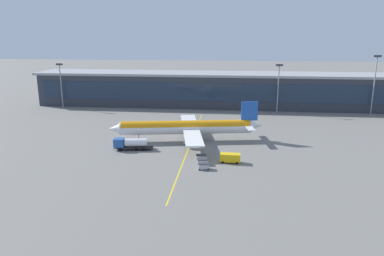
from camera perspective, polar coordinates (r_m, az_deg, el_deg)
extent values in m
plane|color=slate|center=(104.68, 0.92, -2.87)|extent=(700.00, 700.00, 0.00)
cube|color=yellow|center=(106.83, -0.29, -2.51)|extent=(0.76, 80.00, 0.01)
cube|color=#2D333D|center=(163.59, 8.59, 5.74)|extent=(183.99, 20.04, 13.70)
cube|color=#1E2D42|center=(153.53, 8.71, 5.43)|extent=(178.47, 0.16, 7.67)
cube|color=#99999E|center=(162.67, 8.68, 8.30)|extent=(187.67, 20.44, 1.00)
cylinder|color=white|center=(109.13, -0.96, 0.05)|extent=(39.24, 10.77, 3.86)
cylinder|color=orange|center=(109.05, -0.96, 0.23)|extent=(38.44, 10.48, 3.70)
cone|color=white|center=(110.17, -11.90, -0.13)|extent=(4.45, 4.29, 3.66)
cone|color=white|center=(112.02, 9.90, 0.41)|extent=(5.14, 4.05, 3.28)
cube|color=#1E51B2|center=(110.58, 8.97, 2.63)|extent=(5.00, 1.25, 5.78)
cube|color=white|center=(107.76, 9.06, 0.00)|extent=(3.07, 6.43, 0.24)
cube|color=white|center=(115.07, 8.23, 0.95)|extent=(3.07, 6.43, 0.24)
cube|color=white|center=(99.50, 0.19, -1.55)|extent=(7.65, 17.05, 0.40)
cube|color=white|center=(119.12, -0.48, 1.14)|extent=(7.65, 17.05, 0.40)
cylinder|color=#939399|center=(102.66, -0.48, -1.83)|extent=(3.30, 2.62, 2.12)
cylinder|color=#939399|center=(116.52, -0.88, 0.15)|extent=(3.30, 2.62, 2.12)
cylinder|color=black|center=(110.32, -8.29, -1.84)|extent=(1.06, 0.57, 1.00)
cylinder|color=slate|center=(110.03, -8.31, -1.32)|extent=(0.20, 0.20, 2.10)
cylinder|color=black|center=(108.53, 0.33, -1.96)|extent=(1.06, 0.57, 1.00)
cylinder|color=slate|center=(108.24, 0.33, -1.43)|extent=(0.20, 0.20, 2.10)
cylinder|color=black|center=(111.86, 0.21, -1.46)|extent=(1.06, 0.57, 1.00)
cylinder|color=slate|center=(111.57, 0.21, -0.94)|extent=(0.20, 0.20, 2.10)
cube|color=#232326|center=(102.63, -8.88, -2.96)|extent=(10.27, 4.03, 0.50)
cube|color=#26519E|center=(102.87, -11.34, -2.31)|extent=(3.16, 2.91, 2.50)
cube|color=black|center=(102.93, -12.05, -2.05)|extent=(0.52, 2.30, 1.12)
cylinder|color=silver|center=(102.21, -8.75, -2.24)|extent=(6.27, 3.11, 2.20)
cylinder|color=black|center=(102.10, -11.09, -3.31)|extent=(1.04, 0.50, 1.00)
cylinder|color=black|center=(104.34, -10.90, -2.91)|extent=(1.04, 0.50, 1.00)
cylinder|color=black|center=(101.55, -8.77, -3.30)|extent=(1.04, 0.50, 1.00)
cylinder|color=black|center=(103.80, -8.64, -2.90)|extent=(1.04, 0.50, 1.00)
cylinder|color=black|center=(101.34, -7.59, -3.29)|extent=(1.04, 0.50, 1.00)
cylinder|color=black|center=(103.59, -7.48, -2.89)|extent=(1.04, 0.50, 1.00)
cube|color=yellow|center=(91.79, 5.98, -4.61)|extent=(5.08, 2.29, 2.00)
cube|color=black|center=(91.74, 5.20, -4.37)|extent=(1.82, 1.96, 0.60)
cylinder|color=black|center=(91.32, 4.83, -5.35)|extent=(0.61, 0.27, 0.60)
cylinder|color=black|center=(93.10, 4.92, -4.96)|extent=(0.61, 0.27, 0.60)
cylinder|color=black|center=(91.18, 7.04, -5.44)|extent=(0.61, 0.27, 0.60)
cylinder|color=black|center=(92.96, 7.08, -5.05)|extent=(0.61, 0.27, 0.60)
cube|color=#B2B7BC|center=(87.10, 1.82, -6.00)|extent=(2.83, 1.94, 1.10)
cube|color=#333338|center=(86.85, 1.82, -5.57)|extent=(2.88, 1.98, 0.10)
cylinder|color=black|center=(86.50, 1.18, -6.54)|extent=(0.38, 0.18, 0.36)
cylinder|color=black|center=(87.90, 1.09, -6.19)|extent=(0.38, 0.18, 0.36)
cylinder|color=black|center=(86.69, 2.55, -6.50)|extent=(0.38, 0.18, 0.36)
cylinder|color=black|center=(88.09, 2.45, -6.15)|extent=(0.38, 0.18, 0.36)
cube|color=#B2B7BC|center=(90.09, 1.62, -5.30)|extent=(2.83, 1.94, 1.10)
cube|color=#333338|center=(89.85, 1.63, -4.88)|extent=(2.88, 1.98, 0.10)
cylinder|color=black|center=(89.48, 1.00, -5.81)|extent=(0.38, 0.18, 0.36)
cylinder|color=black|center=(90.89, 0.92, -5.48)|extent=(0.38, 0.18, 0.36)
cylinder|color=black|center=(89.67, 2.33, -5.77)|extent=(0.38, 0.18, 0.36)
cylinder|color=black|center=(91.07, 2.23, -5.45)|extent=(0.38, 0.18, 0.36)
cube|color=#B2B7BC|center=(93.09, 1.44, -4.63)|extent=(2.83, 1.94, 1.10)
cube|color=#333338|center=(92.87, 1.44, -4.22)|extent=(2.88, 1.98, 0.10)
cylinder|color=black|center=(92.48, 0.84, -5.12)|extent=(0.38, 0.18, 0.36)
cylinder|color=black|center=(93.89, 0.76, -4.82)|extent=(0.38, 0.18, 0.36)
cylinder|color=black|center=(92.67, 2.12, -5.09)|extent=(0.38, 0.18, 0.36)
cylinder|color=black|center=(94.07, 2.03, -4.79)|extent=(0.38, 0.18, 0.36)
cylinder|color=gray|center=(168.44, -19.75, 6.10)|extent=(0.44, 0.44, 18.33)
cube|color=#333338|center=(167.47, -20.03, 9.33)|extent=(2.80, 0.50, 0.80)
cylinder|color=gray|center=(152.29, 13.28, 5.85)|extent=(0.44, 0.44, 18.84)
cube|color=#333338|center=(151.21, 13.50, 9.53)|extent=(2.80, 0.50, 0.80)
cylinder|color=gray|center=(160.59, 26.53, 5.83)|extent=(0.44, 0.44, 22.58)
cube|color=#333338|center=(159.56, 27.01, 9.97)|extent=(2.80, 0.50, 0.80)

